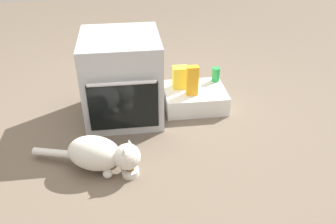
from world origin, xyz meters
TOP-DOWN VIEW (x-y plane):
  - ground at (0.00, 0.00)m, footprint 8.00×8.00m
  - oven at (-0.05, 0.38)m, footprint 0.57×0.63m
  - pantry_cabinet at (0.52, 0.43)m, footprint 0.50×0.39m
  - food_bowl at (-0.04, -0.34)m, footprint 0.11×0.11m
  - cat at (-0.22, -0.27)m, footprint 0.71×0.35m
  - juice_carton at (0.48, 0.36)m, footprint 0.09×0.06m
  - soda_can at (0.73, 0.56)m, footprint 0.07×0.07m
  - snack_bag at (0.41, 0.49)m, footprint 0.12×0.09m

SIDE VIEW (x-z plane):
  - ground at x=0.00m, z-range 0.00..0.00m
  - food_bowl at x=-0.04m, z-range -0.01..0.06m
  - pantry_cabinet at x=0.52m, z-range 0.00..0.15m
  - cat at x=-0.22m, z-range 0.01..0.25m
  - soda_can at x=0.73m, z-range 0.15..0.27m
  - snack_bag at x=0.41m, z-range 0.15..0.33m
  - juice_carton at x=0.48m, z-range 0.15..0.39m
  - oven at x=-0.05m, z-range 0.00..0.65m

